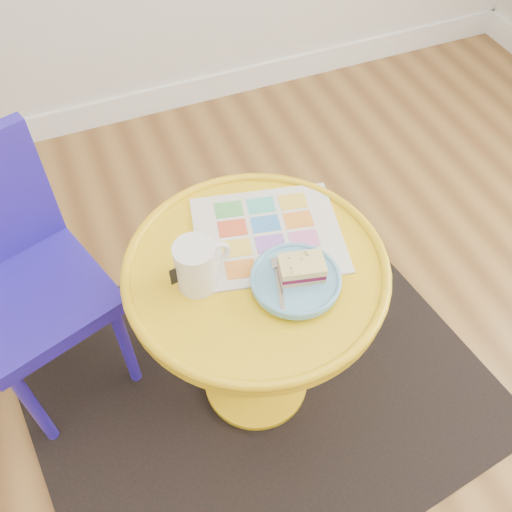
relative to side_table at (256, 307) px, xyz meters
name	(u,v)px	position (x,y,z in m)	size (l,w,h in m)	color
rug	(256,382)	(0.00, 0.00, -0.41)	(1.30, 1.10, 0.01)	black
side_table	(256,307)	(0.00, 0.00, 0.00)	(0.61, 0.61, 0.58)	yellow
chair	(16,271)	(-0.53, 0.31, 0.04)	(0.45, 0.45, 0.80)	#291BB1
newspaper	(268,234)	(0.06, 0.08, 0.17)	(0.35, 0.29, 0.01)	silver
mug	(197,264)	(-0.13, 0.01, 0.23)	(0.13, 0.09, 0.12)	white
plate	(296,280)	(0.06, -0.08, 0.18)	(0.20, 0.20, 0.02)	#62A5CF
cake_slice	(302,268)	(0.08, -0.08, 0.21)	(0.11, 0.09, 0.04)	#D3BC8C
fork	(279,281)	(0.02, -0.08, 0.19)	(0.05, 0.14, 0.00)	silver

